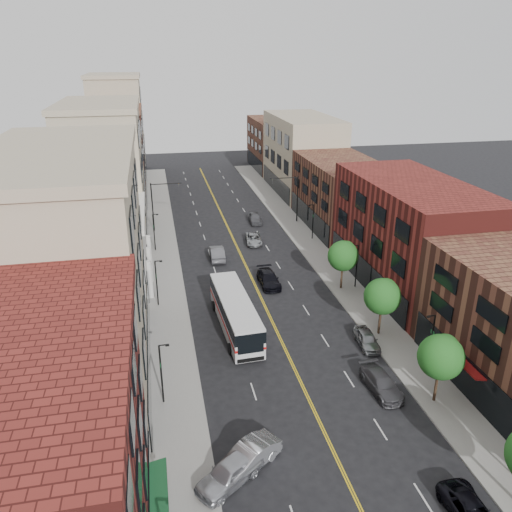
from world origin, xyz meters
TOP-DOWN VIEW (x-y plane):
  - ground at (0.00, 0.00)m, footprint 220.00×220.00m
  - sidewalk_left at (-10.00, 35.00)m, footprint 4.00×110.00m
  - sidewalk_right at (10.00, 35.00)m, footprint 4.00×110.00m
  - bldg_l_redbrick at (-17.00, -6.00)m, footprint 10.00×16.00m
  - bldg_l_tanoffice at (-17.00, 13.00)m, footprint 10.00×22.00m
  - bldg_l_white at (-17.00, 31.00)m, footprint 10.00×14.00m
  - bldg_l_far_a at (-17.00, 48.00)m, footprint 10.00×20.00m
  - bldg_l_far_b at (-17.00, 68.00)m, footprint 10.00×20.00m
  - bldg_l_far_c at (-17.00, 86.00)m, footprint 10.00×16.00m
  - bldg_r_mid at (17.00, 24.00)m, footprint 10.00×22.00m
  - bldg_r_far_a at (17.00, 45.00)m, footprint 10.00×20.00m
  - bldg_r_far_b at (17.00, 66.00)m, footprint 10.00×22.00m
  - bldg_r_far_c at (17.00, 86.00)m, footprint 10.00×18.00m
  - tree_r_1 at (9.39, 4.07)m, footprint 3.40×3.40m
  - tree_r_2 at (9.39, 14.07)m, footprint 3.40×3.40m
  - tree_r_3 at (9.39, 24.07)m, footprint 3.40×3.40m
  - lamp_l_1 at (-10.95, 8.00)m, footprint 0.81×0.55m
  - lamp_l_2 at (-10.95, 24.00)m, footprint 0.81×0.55m
  - lamp_l_3 at (-10.95, 40.00)m, footprint 0.81×0.55m
  - lamp_r_1 at (10.95, 8.00)m, footprint 0.81×0.55m
  - lamp_r_2 at (10.95, 24.00)m, footprint 0.81×0.55m
  - lamp_r_3 at (10.95, 40.00)m, footprint 0.81×0.55m
  - signal_mast_left at (-10.27, 48.00)m, footprint 4.49×0.18m
  - signal_mast_right at (10.27, 48.00)m, footprint 4.49×0.18m
  - city_bus at (-3.79, 17.89)m, footprint 3.47×12.62m
  - car_angle_a at (-7.23, -0.52)m, footprint 5.02×4.29m
  - car_angle_b at (-5.90, 0.49)m, footprint 5.02×4.20m
  - car_parked_mid at (5.88, 6.08)m, footprint 2.31×4.99m
  - car_parked_far at (7.40, 12.41)m, footprint 1.92×4.17m
  - car_lane_behind at (-3.23, 35.57)m, footprint 1.94×5.06m
  - car_lane_a at (1.54, 26.69)m, footprint 2.11×5.17m
  - car_lane_b at (2.53, 40.15)m, footprint 2.72×4.92m
  - car_lane_c at (4.52, 48.99)m, footprint 2.06×4.57m

SIDE VIEW (x-z plane):
  - ground at x=0.00m, z-range 0.00..0.00m
  - sidewalk_left at x=-10.00m, z-range 0.00..0.15m
  - sidewalk_right at x=10.00m, z-range 0.00..0.15m
  - car_lane_b at x=2.53m, z-range 0.00..1.30m
  - car_parked_far at x=7.40m, z-range 0.00..1.38m
  - car_parked_mid at x=5.88m, z-range 0.00..1.41m
  - car_lane_a at x=1.54m, z-range 0.00..1.50m
  - car_lane_c at x=4.52m, z-range 0.00..1.52m
  - car_angle_b at x=-5.90m, z-range 0.00..1.62m
  - car_angle_a at x=-7.23m, z-range 0.00..1.63m
  - car_lane_behind at x=-3.23m, z-range 0.00..1.64m
  - city_bus at x=-3.79m, z-range 0.26..3.48m
  - lamp_l_1 at x=-10.95m, z-range 0.45..5.50m
  - lamp_l_2 at x=-10.95m, z-range 0.45..5.50m
  - lamp_l_3 at x=-10.95m, z-range 0.45..5.50m
  - lamp_r_1 at x=10.95m, z-range 0.45..5.50m
  - lamp_r_2 at x=10.95m, z-range 0.45..5.50m
  - lamp_r_3 at x=10.95m, z-range 0.45..5.50m
  - bldg_l_white at x=-17.00m, z-range 0.00..8.00m
  - tree_r_1 at x=9.39m, z-range 1.33..6.92m
  - tree_r_2 at x=9.39m, z-range 1.33..6.92m
  - tree_r_3 at x=9.39m, z-range 1.33..6.92m
  - signal_mast_left at x=-10.27m, z-range 1.05..8.25m
  - signal_mast_right at x=10.27m, z-range 1.05..8.25m
  - bldg_r_far_a at x=17.00m, z-range 0.00..10.00m
  - bldg_r_far_c at x=17.00m, z-range 0.00..11.00m
  - bldg_r_mid at x=17.00m, z-range 0.00..12.00m
  - bldg_l_redbrick at x=-17.00m, z-range 0.00..14.00m
  - bldg_r_far_b at x=17.00m, z-range 0.00..14.00m
  - bldg_l_far_b at x=-17.00m, z-range 0.00..15.00m
  - bldg_l_tanoffice at x=-17.00m, z-range 0.00..18.00m
  - bldg_l_far_a at x=-17.00m, z-range 0.00..18.00m
  - bldg_l_far_c at x=-17.00m, z-range 0.00..20.00m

